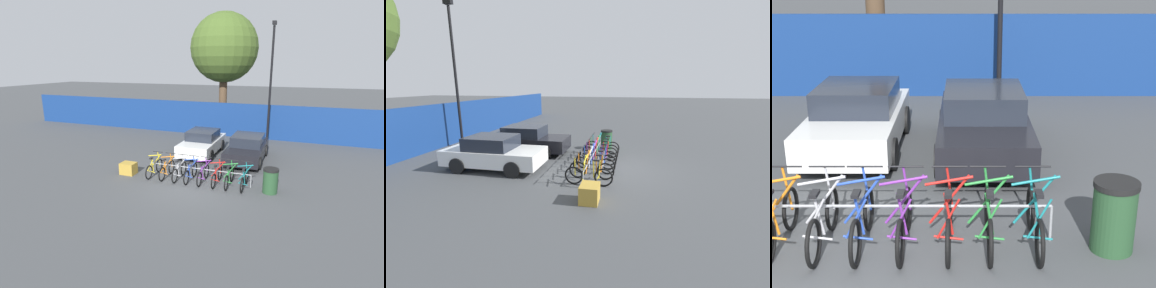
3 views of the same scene
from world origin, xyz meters
The scene contains 16 objects.
ground_plane centered at (0.00, 0.00, 0.00)m, with size 120.00×120.00×0.00m, color #424447.
hoarding_wall centered at (0.00, 9.50, 1.20)m, with size 36.00×0.16×2.41m, color navy.
bike_rack centered at (0.08, 0.68, 0.50)m, with size 4.81×0.04×0.57m.
bicycle_yellow centered at (-2.05, 0.53, 0.38)m, with size 0.68×1.71×1.05m.
bicycle_orange centered at (-1.40, 0.53, 0.38)m, with size 0.68×1.71×1.05m.
bicycle_silver centered at (-0.77, 0.53, 0.38)m, with size 0.68×1.71×1.05m.
bicycle_blue centered at (-0.23, 0.53, 0.38)m, with size 0.68×1.71×1.05m.
bicycle_purple centered at (0.37, 0.53, 0.38)m, with size 0.68×1.71×1.05m.
bicycle_red centered at (1.00, 0.53, 0.38)m, with size 0.68×1.71×1.05m.
bicycle_green centered at (1.56, 0.53, 0.38)m, with size 0.68×1.71×1.05m.
bicycle_teal centered at (2.21, 0.53, 0.38)m, with size 0.68×1.71×1.05m.
car_white centered at (-1.04, 4.66, 0.69)m, with size 1.91×4.02×1.40m.
car_black centered at (1.61, 4.34, 0.69)m, with size 1.91×4.17×1.40m.
lamp_post centered at (2.19, 8.50, 4.16)m, with size 0.24×0.44×7.60m.
trash_bin centered at (3.28, 0.43, 0.52)m, with size 0.63×0.63×1.03m.
cargo_crate centered at (-3.32, 0.28, 0.28)m, with size 0.70×0.56×0.55m, color #B28C33.
Camera 2 is at (-10.38, -0.84, 3.47)m, focal length 24.00 mm.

